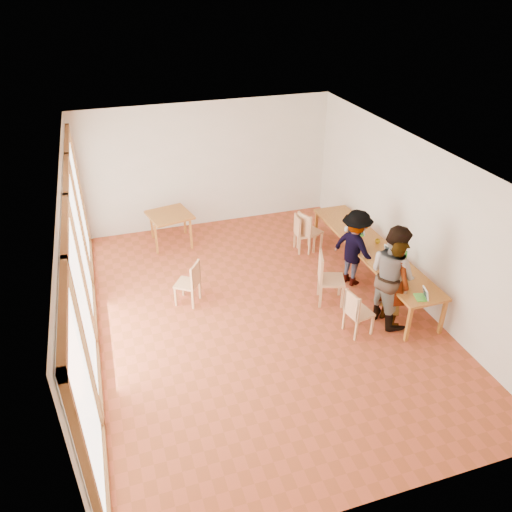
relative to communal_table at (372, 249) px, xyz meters
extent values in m
plane|color=#AB4729|center=(-2.50, -0.44, -0.70)|extent=(8.00, 8.00, 0.00)
cube|color=beige|center=(-2.50, 3.56, 0.80)|extent=(6.00, 0.10, 3.00)
cube|color=beige|center=(-2.50, -4.44, 0.80)|extent=(6.00, 0.10, 3.00)
cube|color=beige|center=(0.50, -0.44, 0.80)|extent=(0.10, 8.00, 3.00)
cube|color=white|center=(-5.46, -0.44, 0.80)|extent=(0.10, 8.00, 3.00)
cube|color=white|center=(-2.50, -0.44, 2.32)|extent=(6.00, 8.00, 0.04)
cube|color=#B47228|center=(0.00, 0.00, 0.02)|extent=(0.80, 4.00, 0.05)
cube|color=#B47228|center=(-0.34, -1.94, -0.35)|extent=(0.06, 0.06, 0.70)
cube|color=#B47228|center=(-0.34, 1.94, -0.35)|extent=(0.06, 0.06, 0.70)
cube|color=#B47228|center=(0.34, -1.94, -0.35)|extent=(0.06, 0.06, 0.70)
cube|color=#B47228|center=(0.34, 1.94, -0.35)|extent=(0.06, 0.06, 0.70)
cube|color=#B47228|center=(-3.61, 2.76, 0.02)|extent=(0.90, 0.90, 0.05)
cube|color=#B47228|center=(-4.00, 2.37, -0.35)|extent=(0.05, 0.05, 0.70)
cube|color=#B47228|center=(-4.00, 3.15, -0.35)|extent=(0.05, 0.05, 0.70)
cube|color=#B47228|center=(-3.22, 2.37, -0.35)|extent=(0.05, 0.05, 0.70)
cube|color=#B47228|center=(-3.22, 3.15, -0.35)|extent=(0.05, 0.05, 0.70)
cube|color=tan|center=(-1.03, -1.46, -0.29)|extent=(0.47, 0.47, 0.04)
cube|color=tan|center=(-1.21, -1.49, -0.06)|extent=(0.11, 0.41, 0.42)
cube|color=tan|center=(-1.10, -0.47, -0.22)|extent=(0.61, 0.61, 0.05)
cube|color=tan|center=(-1.30, -0.40, 0.06)|extent=(0.20, 0.46, 0.50)
cube|color=tan|center=(-0.80, 1.53, -0.29)|extent=(0.43, 0.43, 0.04)
cube|color=tan|center=(-0.98, 1.55, -0.06)|extent=(0.07, 0.40, 0.42)
cube|color=tan|center=(-0.67, 1.54, -0.26)|extent=(0.56, 0.56, 0.04)
cube|color=tan|center=(-0.85, 1.47, -0.01)|extent=(0.19, 0.42, 0.45)
cube|color=tan|center=(-3.70, 0.34, -0.28)|extent=(0.57, 0.57, 0.04)
cube|color=tan|center=(-3.54, 0.23, -0.05)|extent=(0.26, 0.36, 0.43)
imported|color=gray|center=(-0.35, -1.38, 0.16)|extent=(0.51, 0.69, 1.73)
imported|color=gray|center=(-0.35, -1.28, 0.25)|extent=(0.83, 1.01, 1.90)
imported|color=gray|center=(-0.39, 0.00, 0.10)|extent=(0.94, 1.18, 1.60)
cube|color=#52B936|center=(-0.10, -1.80, 0.06)|extent=(0.22, 0.26, 0.02)
cube|color=white|center=(-0.02, -1.82, 0.14)|extent=(0.12, 0.22, 0.19)
cube|color=#52B936|center=(0.08, -0.37, 0.06)|extent=(0.24, 0.28, 0.02)
cube|color=white|center=(0.16, -0.34, 0.14)|extent=(0.14, 0.23, 0.19)
cube|color=#52B936|center=(-0.03, 0.58, 0.06)|extent=(0.17, 0.24, 0.03)
cube|color=white|center=(0.06, 0.58, 0.15)|extent=(0.07, 0.22, 0.20)
imported|color=gold|center=(0.18, 0.12, 0.09)|extent=(0.12, 0.12, 0.09)
cylinder|color=#1E8026|center=(0.24, -0.76, 0.19)|extent=(0.07, 0.07, 0.28)
cylinder|color=silver|center=(-0.18, 0.80, 0.09)|extent=(0.07, 0.07, 0.09)
cylinder|color=white|center=(-0.28, -0.31, 0.08)|extent=(0.08, 0.08, 0.06)
cube|color=#E44054|center=(-0.08, 0.83, 0.05)|extent=(0.05, 0.10, 0.01)
cube|color=black|center=(-0.08, 0.62, 0.09)|extent=(0.16, 0.26, 0.09)
camera|label=1|loc=(-4.85, -7.53, 4.94)|focal=35.00mm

